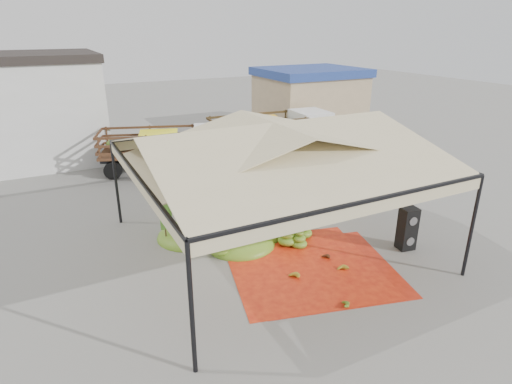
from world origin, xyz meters
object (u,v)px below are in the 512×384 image
banana_heap (240,215)px  truck_left (171,145)px  truck_right (276,130)px  vendor (254,170)px  speaker_stack (407,229)px

banana_heap → truck_left: truck_left is taller
truck_right → banana_heap: bearing=-123.5°
vendor → truck_left: 4.71m
banana_heap → truck_right: truck_right is taller
vendor → truck_right: (3.35, 4.04, 0.59)m
truck_right → vendor: bearing=-126.3°
vendor → banana_heap: bearing=70.2°
banana_heap → vendor: size_ratio=3.55×
banana_heap → vendor: vendor is taller
banana_heap → speaker_stack: 5.44m
banana_heap → speaker_stack: (4.15, -3.51, 0.10)m
speaker_stack → truck_right: size_ratio=0.21×
speaker_stack → truck_left: size_ratio=0.22×
banana_heap → speaker_stack: speaker_stack is taller
speaker_stack → truck_left: 11.89m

